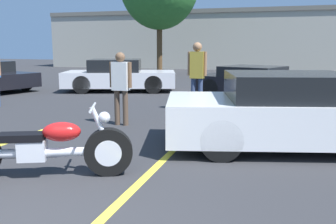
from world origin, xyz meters
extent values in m
cube|color=yellow|center=(0.66, 1.57, 0.00)|extent=(0.12, 5.54, 0.01)
cube|color=#B2AD9E|center=(0.00, 27.16, 2.20)|extent=(32.00, 4.00, 4.40)
cube|color=slate|center=(0.00, 27.16, 4.25)|extent=(32.00, 4.20, 0.30)
cylinder|color=brown|center=(-4.55, 18.83, 1.66)|extent=(0.32, 0.32, 3.32)
cylinder|color=black|center=(0.15, 2.09, 0.33)|extent=(0.66, 0.40, 0.65)
cylinder|color=silver|center=(0.15, 2.09, 0.33)|extent=(0.40, 0.30, 0.36)
cylinder|color=silver|center=(-0.66, 1.76, 0.34)|extent=(1.41, 0.68, 0.12)
cube|color=silver|center=(-0.78, 1.71, 0.38)|extent=(0.42, 0.36, 0.28)
ellipsoid|color=red|center=(-0.42, 1.86, 0.62)|extent=(0.57, 0.45, 0.26)
cube|color=black|center=(-0.90, 1.66, 0.56)|extent=(0.64, 0.47, 0.10)
cylinder|color=silver|center=(0.07, 2.06, 0.65)|extent=(0.31, 0.18, 0.63)
cylinder|color=silver|center=(-0.03, 2.02, 0.94)|extent=(0.30, 0.66, 0.04)
sphere|color=silver|center=(0.11, 2.08, 0.80)|extent=(0.16, 0.16, 0.16)
cylinder|color=silver|center=(-1.06, 1.71, 0.28)|extent=(1.08, 0.52, 0.09)
cube|color=white|center=(2.65, 4.34, 0.52)|extent=(4.79, 2.96, 0.67)
cube|color=black|center=(2.47, 4.29, 1.07)|extent=(2.37, 2.18, 0.44)
cylinder|color=black|center=(1.52, 3.17, 0.33)|extent=(0.69, 0.37, 0.66)
cylinder|color=black|center=(1.10, 4.83, 0.33)|extent=(0.69, 0.37, 0.66)
cube|color=silver|center=(-3.66, 11.08, 0.47)|extent=(4.63, 3.14, 0.58)
cube|color=black|center=(-3.83, 11.03, 1.00)|extent=(2.35, 2.23, 0.47)
cylinder|color=black|center=(-2.15, 10.68, 0.33)|extent=(0.70, 0.41, 0.67)
cylinder|color=black|center=(-2.67, 12.30, 0.33)|extent=(0.70, 0.41, 0.67)
cylinder|color=black|center=(-4.65, 9.87, 0.33)|extent=(0.70, 0.41, 0.67)
cylinder|color=black|center=(-5.18, 11.49, 0.33)|extent=(0.70, 0.41, 0.67)
cylinder|color=black|center=(-7.37, 10.20, 0.34)|extent=(0.72, 0.40, 0.69)
cube|color=black|center=(1.58, 10.61, 0.45)|extent=(4.52, 3.32, 0.55)
cube|color=black|center=(1.43, 10.67, 0.89)|extent=(2.36, 2.29, 0.34)
cylinder|color=black|center=(2.44, 9.35, 0.32)|extent=(0.67, 0.44, 0.64)
cylinder|color=black|center=(3.08, 10.91, 0.32)|extent=(0.67, 0.44, 0.64)
cylinder|color=black|center=(0.09, 10.31, 0.32)|extent=(0.67, 0.44, 0.64)
cylinder|color=black|center=(0.73, 11.87, 0.32)|extent=(0.67, 0.44, 0.64)
cylinder|color=brown|center=(-1.12, 5.17, 0.39)|extent=(0.12, 0.12, 0.78)
cylinder|color=brown|center=(-0.92, 5.17, 0.39)|extent=(0.12, 0.12, 0.78)
cube|color=white|center=(-1.02, 5.17, 1.09)|extent=(0.36, 0.20, 0.62)
cylinder|color=brown|center=(-1.24, 5.17, 1.12)|extent=(0.08, 0.08, 0.56)
cylinder|color=brown|center=(-0.80, 5.17, 1.12)|extent=(0.08, 0.08, 0.56)
sphere|color=brown|center=(-1.02, 5.17, 1.51)|extent=(0.21, 0.21, 0.21)
cylinder|color=#38476B|center=(0.10, 7.42, 0.45)|extent=(0.12, 0.12, 0.89)
cylinder|color=#38476B|center=(0.30, 7.42, 0.45)|extent=(0.12, 0.12, 0.89)
cube|color=#B29933|center=(0.20, 7.42, 1.24)|extent=(0.36, 0.20, 0.71)
cylinder|color=#9E704C|center=(-0.02, 7.42, 1.28)|extent=(0.08, 0.08, 0.64)
cylinder|color=#9E704C|center=(0.42, 7.42, 1.28)|extent=(0.08, 0.08, 0.64)
sphere|color=#9E704C|center=(0.20, 7.42, 1.72)|extent=(0.24, 0.24, 0.24)
camera|label=1|loc=(2.33, -2.37, 1.75)|focal=40.00mm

